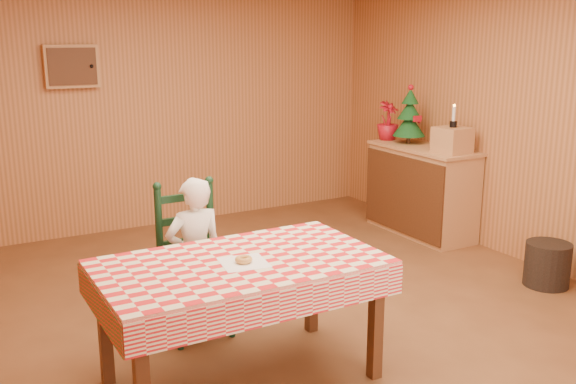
# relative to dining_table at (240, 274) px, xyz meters

# --- Properties ---
(ground) EXTENTS (6.00, 6.00, 0.00)m
(ground) POSITION_rel_dining_table_xyz_m (0.71, 0.48, -0.69)
(ground) COLOR brown
(ground) RESTS_ON ground
(cabin_walls) EXTENTS (5.10, 6.05, 2.65)m
(cabin_walls) POSITION_rel_dining_table_xyz_m (0.70, 1.02, 1.14)
(cabin_walls) COLOR #B87442
(cabin_walls) RESTS_ON ground
(dining_table) EXTENTS (1.66, 0.96, 0.77)m
(dining_table) POSITION_rel_dining_table_xyz_m (0.00, 0.00, 0.00)
(dining_table) COLOR #512B15
(dining_table) RESTS_ON ground
(ladder_chair) EXTENTS (0.44, 0.40, 1.08)m
(ladder_chair) POSITION_rel_dining_table_xyz_m (-0.00, 0.79, -0.18)
(ladder_chair) COLOR black
(ladder_chair) RESTS_ON ground
(seated_child) EXTENTS (0.41, 0.27, 1.12)m
(seated_child) POSITION_rel_dining_table_xyz_m (0.00, 0.73, -0.13)
(seated_child) COLOR white
(seated_child) RESTS_ON ground
(napkin) EXTENTS (0.30, 0.30, 0.00)m
(napkin) POSITION_rel_dining_table_xyz_m (0.00, -0.05, 0.08)
(napkin) COLOR white
(napkin) RESTS_ON dining_table
(donut) EXTENTS (0.12, 0.12, 0.03)m
(donut) POSITION_rel_dining_table_xyz_m (0.00, -0.05, 0.10)
(donut) COLOR #CB9348
(donut) RESTS_ON napkin
(shelf_unit) EXTENTS (0.54, 1.24, 0.93)m
(shelf_unit) POSITION_rel_dining_table_xyz_m (2.94, 1.78, -0.22)
(shelf_unit) COLOR tan
(shelf_unit) RESTS_ON ground
(crate) EXTENTS (0.32, 0.32, 0.25)m
(crate) POSITION_rel_dining_table_xyz_m (2.94, 1.38, 0.37)
(crate) COLOR tan
(crate) RESTS_ON shelf_unit
(christmas_tree) EXTENTS (0.34, 0.34, 0.62)m
(christmas_tree) POSITION_rel_dining_table_xyz_m (2.94, 2.03, 0.52)
(christmas_tree) COLOR #512B15
(christmas_tree) RESTS_ON shelf_unit
(flower_arrangement) EXTENTS (0.27, 0.27, 0.42)m
(flower_arrangement) POSITION_rel_dining_table_xyz_m (2.89, 2.33, 0.45)
(flower_arrangement) COLOR #AA0F1F
(flower_arrangement) RESTS_ON shelf_unit
(candle_set) EXTENTS (0.07, 0.07, 0.22)m
(candle_set) POSITION_rel_dining_table_xyz_m (2.94, 1.38, 0.56)
(candle_set) COLOR black
(candle_set) RESTS_ON crate
(storage_bin) EXTENTS (0.45, 0.45, 0.37)m
(storage_bin) POSITION_rel_dining_table_xyz_m (2.88, 0.12, -0.50)
(storage_bin) COLOR black
(storage_bin) RESTS_ON ground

